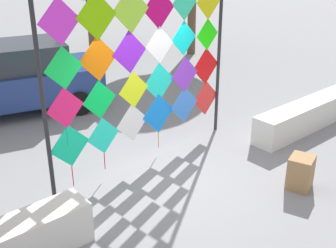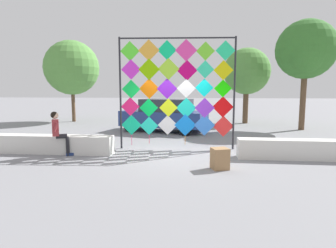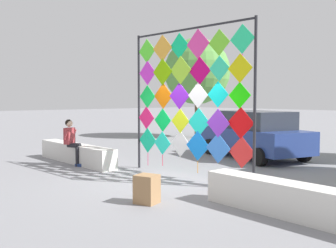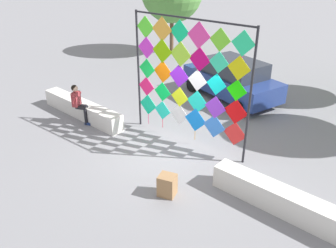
{
  "view_description": "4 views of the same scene",
  "coord_description": "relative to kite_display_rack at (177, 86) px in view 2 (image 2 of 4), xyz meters",
  "views": [
    {
      "loc": [
        -4.57,
        -5.1,
        4.03
      ],
      "look_at": [
        -0.16,
        0.02,
        1.08
      ],
      "focal_mm": 46.43,
      "sensor_mm": 36.0,
      "label": 1
    },
    {
      "loc": [
        0.73,
        -9.22,
        2.19
      ],
      "look_at": [
        -0.22,
        0.08,
        1.01
      ],
      "focal_mm": 29.73,
      "sensor_mm": 36.0,
      "label": 2
    },
    {
      "loc": [
        7.66,
        -6.59,
        2.15
      ],
      "look_at": [
        -0.11,
        0.22,
        1.47
      ],
      "focal_mm": 42.35,
      "sensor_mm": 36.0,
      "label": 3
    },
    {
      "loc": [
        6.15,
        -7.03,
        5.72
      ],
      "look_at": [
        -0.2,
        0.17,
        0.83
      ],
      "focal_mm": 36.75,
      "sensor_mm": 36.0,
      "label": 4
    }
  ],
  "objects": [
    {
      "name": "plaza_ledge_right",
      "position": [
        4.11,
        -1.15,
        -1.98
      ],
      "size": [
        4.13,
        0.54,
        0.62
      ],
      "primitive_type": "cube",
      "color": "silver",
      "rests_on": "ground"
    },
    {
      "name": "parked_car",
      "position": [
        -0.93,
        4.19,
        -1.44
      ],
      "size": [
        4.67,
        2.94,
        1.68
      ],
      "color": "navy",
      "rests_on": "ground"
    },
    {
      "name": "tree_broadleaf",
      "position": [
        3.91,
        8.3,
        1.05
      ],
      "size": [
        3.02,
        3.21,
        4.77
      ],
      "color": "brown",
      "rests_on": "ground"
    },
    {
      "name": "cardboard_box_large",
      "position": [
        1.37,
        -2.52,
        -2.0
      ],
      "size": [
        0.54,
        0.51,
        0.59
      ],
      "primitive_type": "cube",
      "rotation": [
        0.0,
        0.0,
        0.33
      ],
      "color": "#9E754C",
      "rests_on": "ground"
    },
    {
      "name": "tree_far_right",
      "position": [
        -7.61,
        8.08,
        1.3
      ],
      "size": [
        3.58,
        3.58,
        5.39
      ],
      "color": "brown",
      "rests_on": "ground"
    },
    {
      "name": "kite_display_rack",
      "position": [
        0.0,
        0.0,
        0.0
      ],
      "size": [
        4.18,
        0.33,
        4.03
      ],
      "color": "#232328",
      "rests_on": "ground"
    },
    {
      "name": "plaza_ledge_left",
      "position": [
        -4.15,
        -1.15,
        -1.98
      ],
      "size": [
        4.13,
        0.54,
        0.62
      ],
      "primitive_type": "cube",
      "color": "silver",
      "rests_on": "ground"
    },
    {
      "name": "ground",
      "position": [
        -0.02,
        -0.85,
        -2.29
      ],
      "size": [
        120.0,
        120.0,
        0.0
      ],
      "primitive_type": "plane",
      "color": "gray"
    },
    {
      "name": "seated_vendor",
      "position": [
        -3.76,
        -1.5,
        -1.43
      ],
      "size": [
        0.71,
        0.62,
        1.47
      ],
      "color": "black",
      "rests_on": "ground"
    },
    {
      "name": "tree_palm_like",
      "position": [
        6.33,
        5.51,
        1.85
      ],
      "size": [
        3.07,
        3.28,
        5.79
      ],
      "color": "brown",
      "rests_on": "ground"
    }
  ]
}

